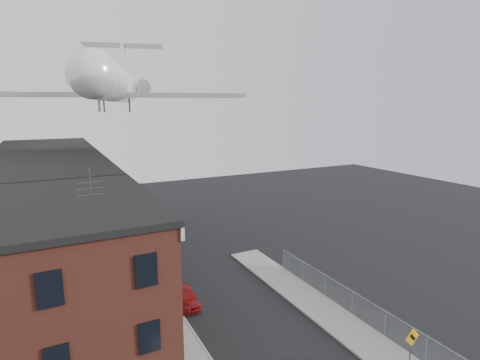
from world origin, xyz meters
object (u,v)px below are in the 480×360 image
object	(u,v)px
warning_sign	(412,343)
airplane	(115,85)
street_tree	(120,213)
utility_pole	(135,228)
car_near	(186,297)
car_far	(126,220)
car_mid	(167,255)

from	to	relation	value
warning_sign	airplane	size ratio (longest dim) A/B	0.10
warning_sign	street_tree	bearing A→B (deg)	110.58
utility_pole	car_near	size ratio (longest dim) A/B	2.35
car_near	airplane	xyz separation A→B (m)	(-1.85, 14.90, 16.44)
street_tree	car_far	world-z (taller)	street_tree
car_near	car_far	world-z (taller)	car_near
street_tree	warning_sign	bearing A→B (deg)	-69.42
street_tree	car_far	bearing A→B (deg)	75.85
street_tree	car_far	xyz separation A→B (m)	(1.67, 6.64, -2.89)
warning_sign	car_far	bearing A→B (deg)	104.50
utility_pole	airplane	xyz separation A→B (m)	(0.50, 8.82, 12.42)
utility_pole	warning_sign	bearing A→B (deg)	-59.52
car_far	airplane	xyz separation A→B (m)	(-1.50, -7.74, 16.53)
warning_sign	airplane	xyz separation A→B (m)	(-10.70, 27.85, 15.21)
car_mid	car_far	size ratio (longest dim) A/B	0.93
warning_sign	airplane	distance (m)	33.49
street_tree	car_far	distance (m)	7.43
warning_sign	utility_pole	bearing A→B (deg)	120.48
street_tree	car_near	xyz separation A→B (m)	(2.03, -16.00, -2.80)
car_mid	car_far	bearing A→B (deg)	92.55
street_tree	airplane	world-z (taller)	airplane
street_tree	airplane	distance (m)	13.69
utility_pole	car_near	xyz separation A→B (m)	(2.35, -6.07, -4.02)
car_mid	car_far	xyz separation A→B (m)	(-1.43, 13.75, -0.03)
warning_sign	car_far	distance (m)	36.78
street_tree	car_near	bearing A→B (deg)	-82.78
utility_pole	car_near	world-z (taller)	utility_pole
utility_pole	car_mid	xyz separation A→B (m)	(3.43, 2.81, -4.08)
car_near	car_mid	bearing A→B (deg)	87.82
car_mid	airplane	size ratio (longest dim) A/B	0.12
car_far	airplane	distance (m)	18.32
utility_pole	car_far	world-z (taller)	utility_pole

